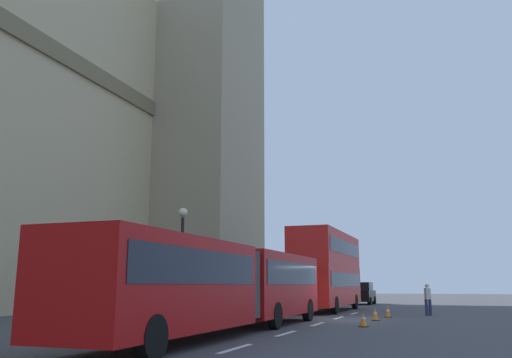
# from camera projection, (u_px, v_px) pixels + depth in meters

# --- Properties ---
(ground_plane) EXTENTS (160.00, 160.00, 0.00)m
(ground_plane) POSITION_uv_depth(u_px,v_px,m) (333.00, 320.00, 25.15)
(ground_plane) COLOR #424244
(lane_centre_marking) EXTENTS (25.20, 0.16, 0.01)m
(lane_centre_marking) POSITION_uv_depth(u_px,v_px,m) (303.00, 328.00, 20.05)
(lane_centre_marking) COLOR silver
(lane_centre_marking) RESTS_ON ground_plane
(articulated_bus) EXTENTS (16.80, 2.54, 2.90)m
(articulated_bus) POSITION_uv_depth(u_px,v_px,m) (227.00, 281.00, 18.45)
(articulated_bus) COLOR #B20F0F
(articulated_bus) RESTS_ON ground_plane
(double_decker_bus) EXTENTS (10.74, 2.54, 4.90)m
(double_decker_bus) POSITION_uv_depth(u_px,v_px,m) (327.00, 268.00, 33.88)
(double_decker_bus) COLOR red
(double_decker_bus) RESTS_ON ground_plane
(sedan_lead) EXTENTS (4.40, 1.86, 1.85)m
(sedan_lead) POSITION_uv_depth(u_px,v_px,m) (362.00, 293.00, 45.36)
(sedan_lead) COLOR black
(sedan_lead) RESTS_ON ground_plane
(traffic_cone_west) EXTENTS (0.36, 0.36, 0.58)m
(traffic_cone_west) POSITION_uv_depth(u_px,v_px,m) (363.00, 320.00, 20.84)
(traffic_cone_west) COLOR black
(traffic_cone_west) RESTS_ON ground_plane
(traffic_cone_middle) EXTENTS (0.36, 0.36, 0.58)m
(traffic_cone_middle) POSITION_uv_depth(u_px,v_px,m) (375.00, 314.00, 24.52)
(traffic_cone_middle) COLOR black
(traffic_cone_middle) RESTS_ON ground_plane
(traffic_cone_east) EXTENTS (0.36, 0.36, 0.58)m
(traffic_cone_east) POSITION_uv_depth(u_px,v_px,m) (388.00, 312.00, 27.13)
(traffic_cone_east) COLOR black
(traffic_cone_east) RESTS_ON ground_plane
(street_lamp) EXTENTS (0.44, 0.44, 5.27)m
(street_lamp) POSITION_uv_depth(u_px,v_px,m) (182.00, 254.00, 24.97)
(street_lamp) COLOR black
(street_lamp) RESTS_ON ground_plane
(pedestrian_near_cones) EXTENTS (0.46, 0.36, 1.69)m
(pedestrian_near_cones) POSITION_uv_depth(u_px,v_px,m) (428.00, 298.00, 28.68)
(pedestrian_near_cones) COLOR #262D4C
(pedestrian_near_cones) RESTS_ON ground_plane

